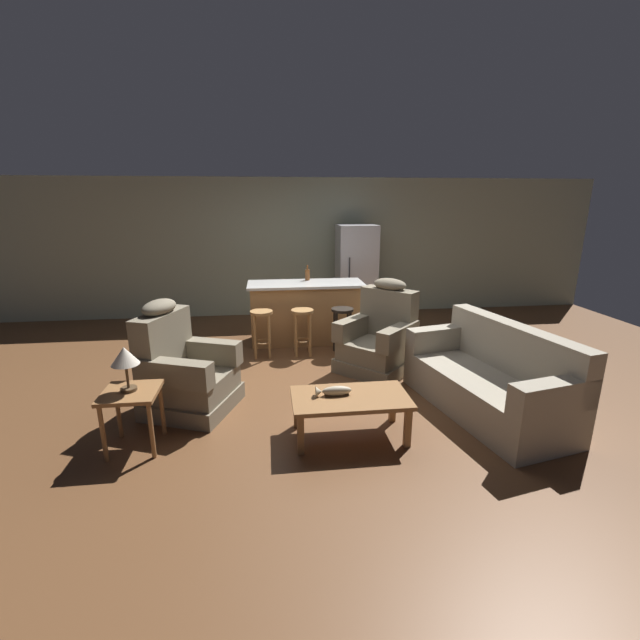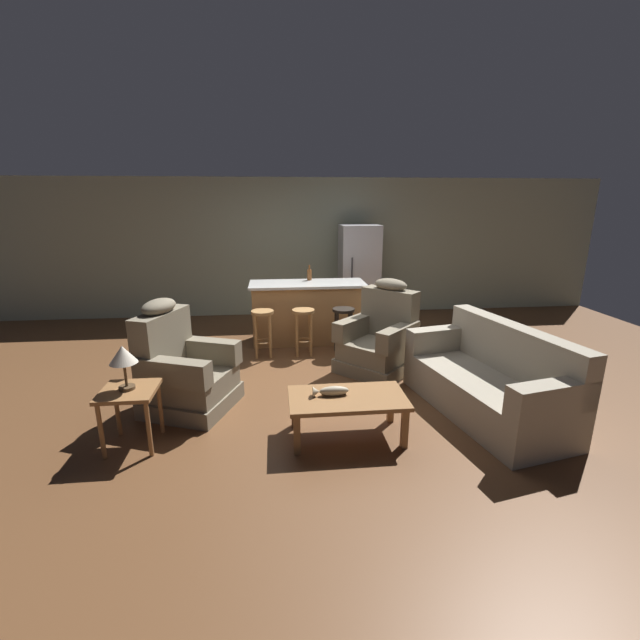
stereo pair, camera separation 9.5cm
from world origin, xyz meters
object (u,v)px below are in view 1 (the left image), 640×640
coffee_table (350,401)px  bar_stool_left (262,325)px  fish_figurine (333,391)px  recliner_near_island (379,339)px  recliner_near_lamp (184,372)px  table_lamp (125,358)px  kitchen_island (306,312)px  refrigerator (356,273)px  couch (490,381)px  end_table (132,401)px  bar_stool_right (342,322)px  bar_stool_middle (302,324)px  bottle_tall_green (307,274)px

coffee_table → bar_stool_left: size_ratio=1.62×
fish_figurine → recliner_near_island: size_ratio=0.28×
recliner_near_lamp → bar_stool_left: recliner_near_lamp is taller
table_lamp → bar_stool_left: table_lamp is taller
table_lamp → kitchen_island: (1.84, 2.87, -0.39)m
table_lamp → refrigerator: 4.99m
coffee_table → fish_figurine: size_ratio=3.24×
couch → end_table: 3.57m
bar_stool_left → bar_stool_right: (1.17, 0.00, 0.00)m
bar_stool_right → kitchen_island: bearing=126.9°
coffee_table → refrigerator: refrigerator is taller
bar_stool_middle → recliner_near_lamp: bearing=-132.8°
couch → end_table: size_ratio=3.63×
table_lamp → bar_stool_left: (1.15, 2.24, -0.40)m
couch → end_table: couch is taller
recliner_near_lamp → recliner_near_island: (2.37, 0.84, 0.00)m
couch → table_lamp: size_ratio=4.95×
recliner_near_island → end_table: bearing=-14.1°
fish_figurine → couch: couch is taller
fish_figurine → kitchen_island: kitchen_island is taller
bar_stool_left → recliner_near_island: bearing=-23.4°
couch → table_lamp: (-3.57, -0.27, 0.53)m
end_table → table_lamp: table_lamp is taller
couch → recliner_near_island: recliner_near_island is taller
recliner_near_lamp → bar_stool_left: size_ratio=1.76×
refrigerator → bar_stool_left: bearing=-133.6°
bar_stool_middle → bar_stool_right: bearing=0.0°
couch → refrigerator: (-0.67, 3.80, 0.54)m
recliner_near_lamp → refrigerator: 4.23m
couch → bar_stool_left: (-2.42, 1.97, 0.13)m
end_table → bar_stool_middle: size_ratio=0.82×
coffee_table → bar_stool_middle: bar_stool_middle is taller
table_lamp → bar_stool_middle: bearing=52.2°
kitchen_island → bar_stool_middle: kitchen_island is taller
bar_stool_left → bottle_tall_green: (0.74, 0.85, 0.57)m
coffee_table → end_table: (-1.98, 0.06, 0.10)m
recliner_near_lamp → refrigerator: size_ratio=0.68×
couch → bar_stool_right: (-1.25, 1.97, 0.13)m
couch → bottle_tall_green: 3.35m
recliner_near_lamp → fish_figurine: bearing=-5.5°
fish_figurine → couch: (1.73, 0.30, -0.12)m
table_lamp → bar_stool_middle: 2.86m
end_table → kitchen_island: size_ratio=0.31×
bottle_tall_green → recliner_near_lamp: bearing=-123.4°
coffee_table → bar_stool_middle: 2.32m
bottle_tall_green → end_table: bearing=-121.3°
recliner_near_island → bottle_tall_green: 1.83m
couch → table_lamp: 3.62m
end_table → kitchen_island: 3.41m
bar_stool_left → bottle_tall_green: bearing=48.9°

